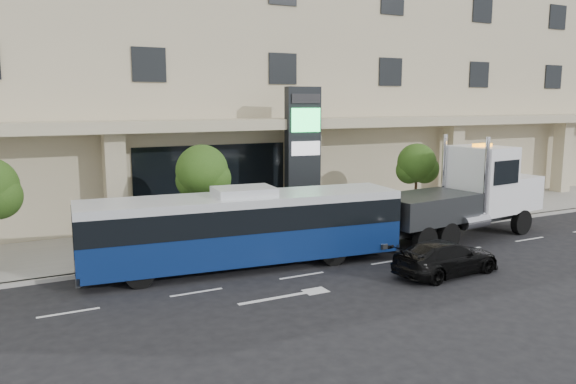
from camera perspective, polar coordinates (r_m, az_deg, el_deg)
name	(u,v)px	position (r m, az deg, el deg)	size (l,w,h in m)	color
ground	(283,265)	(21.99, -0.48, -7.44)	(120.00, 120.00, 0.00)	black
sidewalk	(235,236)	(26.38, -5.40, -4.51)	(120.00, 6.00, 0.15)	gray
curb	(262,251)	(23.71, -2.68, -6.04)	(120.00, 0.30, 0.15)	gray
convention_center	(168,40)	(35.73, -12.12, 14.87)	(60.00, 17.60, 20.00)	#C1B491
tree_mid	(203,175)	(23.83, -8.66, 1.76)	(2.28, 2.20, 4.38)	#422B19
tree_right	(417,166)	(29.57, 12.98, 2.60)	(2.10, 2.00, 4.04)	#422B19
city_bus	(244,227)	(21.45, -4.47, -3.54)	(12.43, 3.76, 3.10)	black
tow_truck	(467,196)	(27.40, 17.71, -0.37)	(10.52, 3.55, 4.77)	#2D3033
black_sedan	(446,258)	(21.50, 15.76, -6.42)	(1.78, 4.38, 1.27)	black
signage_pylon	(303,156)	(27.76, 1.51, 3.66)	(1.76, 0.79, 6.86)	black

